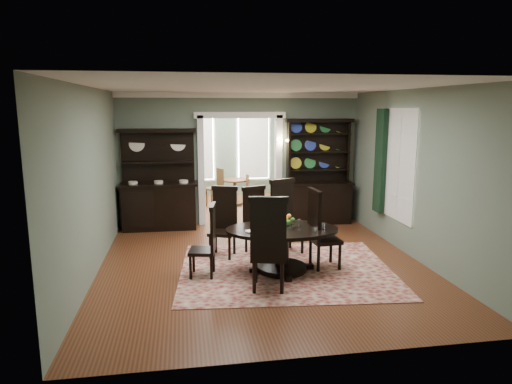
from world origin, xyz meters
TOP-DOWN VIEW (x-y plane):
  - room at (0.00, 0.04)m, footprint 5.51×6.01m
  - parlor at (0.00, 5.53)m, footprint 3.51×3.50m
  - doorway_trim at (0.00, 3.00)m, footprint 2.08×0.25m
  - right_window at (2.69, 0.93)m, footprint 0.15×1.47m
  - wall_sconce at (0.95, 2.85)m, footprint 0.27×0.21m
  - rug at (0.35, -0.32)m, footprint 3.73×3.17m
  - dining_table at (0.26, -0.35)m, footprint 1.95×1.86m
  - centerpiece at (0.34, -0.34)m, footprint 1.33×0.86m
  - chair_far_left at (-0.60, 0.64)m, footprint 0.60×0.58m
  - chair_far_mid at (0.00, 0.70)m, footprint 0.58×0.57m
  - chair_far_right at (0.54, 0.68)m, footprint 0.65×0.64m
  - chair_end_left at (-0.95, -0.39)m, footprint 0.48×0.50m
  - chair_end_right at (0.90, -0.31)m, footprint 0.51×0.54m
  - chair_near at (-0.12, -1.17)m, footprint 0.63×0.61m
  - sideboard at (-1.85, 2.74)m, footprint 1.69×0.62m
  - welsh_dresser at (1.81, 2.74)m, footprint 1.59×0.67m
  - parlor_table at (0.10, 4.98)m, footprint 0.77×0.77m
  - parlor_chair_left at (-0.42, 4.89)m, footprint 0.49×0.48m
  - parlor_chair_right at (0.50, 4.54)m, footprint 0.38×0.38m

SIDE VIEW (x-z plane):
  - rug at x=0.35m, z-range 0.00..0.01m
  - parlor_table at x=0.10m, z-range 0.11..0.82m
  - parlor_chair_right at x=0.50m, z-range 0.03..0.94m
  - dining_table at x=0.26m, z-range 0.14..0.87m
  - parlor_chair_left at x=-0.42m, z-range 0.04..1.07m
  - chair_end_left at x=-0.95m, z-range 0.03..1.21m
  - chair_far_mid at x=0.00m, z-range 0.03..1.28m
  - chair_far_left at x=-0.60m, z-range 0.03..1.31m
  - chair_end_right at x=0.90m, z-range 0.03..1.39m
  - chair_far_right at x=0.54m, z-range 0.03..1.40m
  - chair_near at x=-0.12m, z-range 0.04..1.49m
  - sideboard at x=-1.85m, z-range -0.34..1.88m
  - centerpiece at x=0.34m, z-range 0.68..0.90m
  - welsh_dresser at x=1.81m, z-range -0.33..2.09m
  - parlor at x=0.00m, z-range 0.01..3.02m
  - room at x=0.00m, z-range 0.07..3.08m
  - right_window at x=2.69m, z-range 0.54..2.66m
  - doorway_trim at x=0.00m, z-range 0.33..2.90m
  - wall_sconce at x=0.95m, z-range 1.79..1.99m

